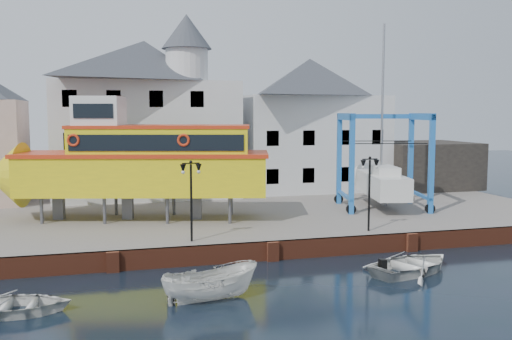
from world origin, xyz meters
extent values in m
plane|color=#14242D|center=(0.00, 0.00, 0.00)|extent=(140.00, 140.00, 0.00)
cube|color=#67605D|center=(0.00, 11.00, 0.50)|extent=(44.00, 22.00, 1.00)
cube|color=maroon|center=(0.00, 0.12, 0.50)|extent=(44.00, 0.25, 1.00)
cube|color=maroon|center=(-8.00, -0.05, 0.50)|extent=(0.60, 0.36, 1.00)
cube|color=maroon|center=(0.00, -0.05, 0.50)|extent=(0.60, 0.36, 1.00)
cube|color=maroon|center=(8.00, -0.05, 0.50)|extent=(0.60, 0.36, 1.00)
cube|color=silver|center=(-5.00, 18.50, 5.50)|extent=(14.00, 8.00, 9.00)
pyramid|color=#35373D|center=(-5.00, 18.50, 11.60)|extent=(14.00, 8.00, 3.20)
cube|color=black|center=(-10.50, 14.54, 2.60)|extent=(1.00, 0.08, 1.20)
cube|color=black|center=(-7.50, 14.54, 2.60)|extent=(1.00, 0.08, 1.20)
cube|color=black|center=(-4.50, 14.54, 2.60)|extent=(1.00, 0.08, 1.20)
cube|color=black|center=(-1.50, 14.54, 2.60)|extent=(1.00, 0.08, 1.20)
cube|color=black|center=(-10.50, 14.54, 5.60)|extent=(1.00, 0.08, 1.20)
cube|color=black|center=(-7.50, 14.54, 5.60)|extent=(1.00, 0.08, 1.20)
cube|color=black|center=(-4.50, 14.54, 5.60)|extent=(1.00, 0.08, 1.20)
cube|color=black|center=(-1.50, 14.54, 5.60)|extent=(1.00, 0.08, 1.20)
cube|color=black|center=(-10.50, 14.54, 8.60)|extent=(1.00, 0.08, 1.20)
cube|color=black|center=(-7.50, 14.54, 8.60)|extent=(1.00, 0.08, 1.20)
cube|color=black|center=(-4.50, 14.54, 8.60)|extent=(1.00, 0.08, 1.20)
cube|color=black|center=(-1.50, 14.54, 8.60)|extent=(1.00, 0.08, 1.20)
cylinder|color=silver|center=(-2.00, 16.10, 11.20)|extent=(3.20, 3.20, 2.40)
cone|color=#35373D|center=(-2.00, 16.10, 13.70)|extent=(3.80, 3.80, 2.60)
cube|color=silver|center=(9.00, 19.00, 5.00)|extent=(12.00, 8.00, 8.00)
pyramid|color=#35373D|center=(9.00, 19.00, 10.60)|extent=(12.00, 8.00, 3.20)
cube|color=black|center=(4.50, 15.04, 2.60)|extent=(1.00, 0.08, 1.20)
cube|color=black|center=(7.50, 15.04, 2.60)|extent=(1.00, 0.08, 1.20)
cube|color=black|center=(10.50, 15.04, 2.60)|extent=(1.00, 0.08, 1.20)
cube|color=black|center=(13.50, 15.04, 2.60)|extent=(1.00, 0.08, 1.20)
cube|color=black|center=(4.50, 15.04, 5.60)|extent=(1.00, 0.08, 1.20)
cube|color=black|center=(7.50, 15.04, 5.60)|extent=(1.00, 0.08, 1.20)
cube|color=black|center=(10.50, 15.04, 5.60)|extent=(1.00, 0.08, 1.20)
cube|color=black|center=(13.50, 15.04, 5.60)|extent=(1.00, 0.08, 1.20)
cube|color=black|center=(19.00, 17.00, 3.00)|extent=(8.00, 7.00, 4.00)
cylinder|color=black|center=(-4.00, 1.20, 3.00)|extent=(0.12, 0.12, 4.00)
cube|color=black|center=(-4.00, 1.20, 5.05)|extent=(0.90, 0.06, 0.06)
sphere|color=black|center=(-4.00, 1.20, 5.12)|extent=(0.16, 0.16, 0.16)
cone|color=black|center=(-4.40, 1.20, 4.78)|extent=(0.32, 0.32, 0.45)
sphere|color=silver|center=(-4.40, 1.20, 4.60)|extent=(0.18, 0.18, 0.18)
cone|color=black|center=(-3.60, 1.20, 4.78)|extent=(0.32, 0.32, 0.45)
sphere|color=silver|center=(-3.60, 1.20, 4.60)|extent=(0.18, 0.18, 0.18)
cylinder|color=black|center=(6.00, 1.20, 3.00)|extent=(0.12, 0.12, 4.00)
cube|color=black|center=(6.00, 1.20, 5.05)|extent=(0.90, 0.06, 0.06)
sphere|color=black|center=(6.00, 1.20, 5.12)|extent=(0.16, 0.16, 0.16)
cone|color=black|center=(5.60, 1.20, 4.78)|extent=(0.32, 0.32, 0.45)
sphere|color=silver|center=(5.60, 1.20, 4.60)|extent=(0.18, 0.18, 0.18)
cone|color=black|center=(6.40, 1.20, 4.78)|extent=(0.32, 0.32, 0.45)
sphere|color=silver|center=(6.40, 1.20, 4.60)|extent=(0.18, 0.18, 0.18)
cylinder|color=#59595E|center=(-11.95, 8.06, 1.80)|extent=(0.24, 0.24, 1.60)
cylinder|color=#59595E|center=(-11.21, 10.96, 1.80)|extent=(0.24, 0.24, 1.60)
cylinder|color=#59595E|center=(-8.33, 7.14, 1.80)|extent=(0.24, 0.24, 1.60)
cylinder|color=#59595E|center=(-7.59, 10.04, 1.80)|extent=(0.24, 0.24, 1.60)
cylinder|color=#59595E|center=(-4.70, 6.22, 1.80)|extent=(0.24, 0.24, 1.60)
cylinder|color=#59595E|center=(-3.97, 9.12, 1.80)|extent=(0.24, 0.24, 1.60)
cylinder|color=#59595E|center=(-1.08, 5.30, 1.80)|extent=(0.24, 0.24, 1.60)
cylinder|color=#59595E|center=(-0.34, 8.20, 1.80)|extent=(0.24, 0.24, 1.60)
cube|color=#59595E|center=(-11.06, 9.38, 1.80)|extent=(0.75, 0.68, 1.60)
cube|color=#59595E|center=(-6.92, 8.32, 1.80)|extent=(0.75, 0.68, 1.60)
cube|color=#59595E|center=(-2.78, 7.27, 1.80)|extent=(0.75, 0.68, 1.60)
cube|color=gold|center=(-5.89, 8.06, 3.78)|extent=(15.50, 7.62, 2.35)
cone|color=gold|center=(-14.27, 10.19, 3.78)|extent=(3.28, 4.51, 4.06)
cube|color=red|center=(-5.89, 8.06, 5.06)|extent=(15.85, 7.86, 0.24)
cube|color=gold|center=(-4.85, 7.80, 5.81)|extent=(11.25, 6.15, 1.71)
cube|color=black|center=(-5.31, 6.01, 5.86)|extent=(9.95, 2.58, 0.96)
cube|color=black|center=(-4.40, 9.59, 5.86)|extent=(9.95, 2.58, 0.96)
cube|color=red|center=(-4.85, 7.80, 6.76)|extent=(11.48, 6.31, 0.19)
cube|color=silver|center=(-8.48, 8.72, 7.63)|extent=(3.38, 3.38, 1.94)
cube|color=black|center=(-8.82, 7.34, 7.72)|extent=(2.28, 0.63, 0.85)
torus|color=red|center=(-9.98, 7.14, 6.02)|extent=(0.76, 0.33, 0.75)
torus|color=red|center=(-3.77, 5.57, 6.02)|extent=(0.76, 0.33, 0.75)
cube|color=#1E64A0|center=(7.25, 6.32, 4.25)|extent=(0.39, 0.39, 6.50)
cylinder|color=black|center=(7.25, 6.32, 1.33)|extent=(0.69, 0.37, 0.65)
cube|color=#1E64A0|center=(8.19, 10.54, 4.25)|extent=(0.39, 0.39, 6.50)
cylinder|color=black|center=(8.19, 10.54, 1.33)|extent=(0.69, 0.37, 0.65)
cube|color=#1E64A0|center=(12.38, 5.19, 4.25)|extent=(0.39, 0.39, 6.50)
cylinder|color=black|center=(12.38, 5.19, 1.33)|extent=(0.69, 0.37, 0.65)
cube|color=#1E64A0|center=(13.31, 9.41, 4.25)|extent=(0.39, 0.39, 6.50)
cylinder|color=black|center=(13.31, 9.41, 1.33)|extent=(0.69, 0.37, 0.65)
cube|color=#1E64A0|center=(7.72, 8.43, 7.34)|extent=(1.32, 4.61, 0.46)
cube|color=#1E64A0|center=(7.72, 8.43, 1.93)|extent=(1.22, 4.58, 0.20)
cube|color=#1E64A0|center=(12.85, 7.30, 7.34)|extent=(1.32, 4.61, 0.46)
cube|color=#1E64A0|center=(12.85, 7.30, 1.93)|extent=(1.22, 4.58, 0.20)
cube|color=#1E64A0|center=(10.75, 9.97, 7.34)|extent=(5.51, 1.52, 0.33)
cube|color=silver|center=(10.28, 7.86, 2.67)|extent=(3.59, 7.26, 1.49)
cone|color=silver|center=(11.17, 11.90, 2.67)|extent=(2.41, 1.91, 2.14)
cube|color=#59595E|center=(10.28, 7.86, 1.60)|extent=(0.58, 1.68, 0.65)
cube|color=silver|center=(10.18, 7.41, 3.69)|extent=(2.05, 3.04, 0.56)
cylinder|color=#99999E|center=(10.38, 8.32, 8.53)|extent=(0.19, 0.19, 10.22)
cube|color=black|center=(9.92, 6.23, 5.59)|extent=(4.88, 1.19, 0.05)
cube|color=black|center=(10.64, 9.50, 5.59)|extent=(4.88, 1.19, 0.05)
imported|color=silver|center=(-4.22, -5.32, 0.00)|extent=(4.32, 2.19, 1.59)
imported|color=silver|center=(5.90, -3.78, 0.00)|extent=(5.85, 5.06, 1.02)
imported|color=silver|center=(-11.80, -4.88, 0.00)|extent=(4.68, 3.58, 0.90)
camera|label=1|loc=(-8.27, -27.60, 7.66)|focal=40.00mm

